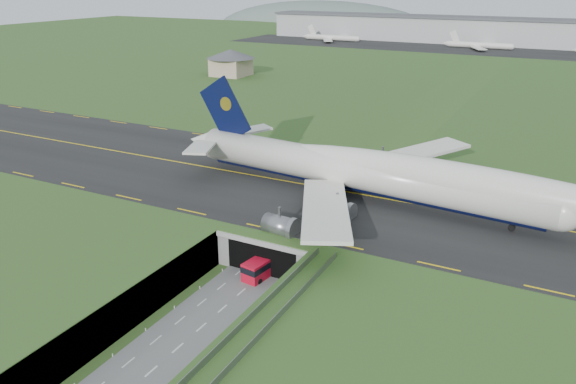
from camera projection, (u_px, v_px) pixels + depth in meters
The scene contains 10 objects.
ground at pixel (234, 300), 80.85m from camera, with size 900.00×900.00×0.00m, color #2D5622.
airfield_deck at pixel (233, 282), 79.77m from camera, with size 800.00×800.00×6.00m, color gray.
trench_road at pixel (204, 326), 74.60m from camera, with size 12.00×75.00×0.20m, color slate.
taxiway at pixel (327, 189), 106.01m from camera, with size 800.00×44.00×0.18m, color black.
tunnel_portal at pixel (287, 235), 93.50m from camera, with size 17.00×22.30×6.00m.
guideway at pixel (222, 369), 58.37m from camera, with size 3.00×53.00×7.05m.
jumbo_jet at pixel (394, 177), 96.48m from camera, with size 93.63×60.18×19.99m.
shuttle_tram at pixel (263, 266), 86.77m from camera, with size 3.88×7.78×3.04m.
service_building at pixel (231, 60), 225.59m from camera, with size 19.52×19.52×10.57m.
cargo_terminal at pixel (513, 32), 324.02m from camera, with size 320.00×67.00×15.60m.
Camera 1 is at (39.14, -58.45, 43.48)m, focal length 35.00 mm.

